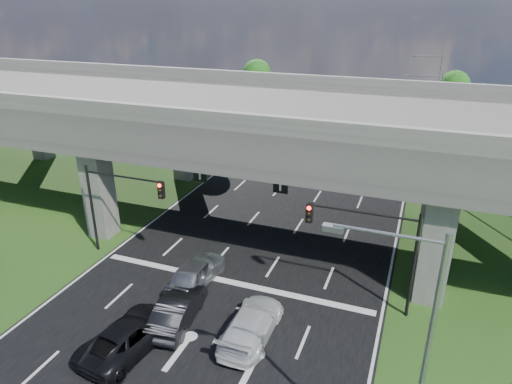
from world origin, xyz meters
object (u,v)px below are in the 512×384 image
Objects in this scene: car_dark at (178,310)px; car_white at (251,324)px; car_trailing at (129,335)px; streetlight_beyond at (434,91)px; signal_right at (372,240)px; signal_left at (117,197)px; car_silver at (196,272)px; streetlight_far at (431,122)px; streetlight_near at (412,355)px.

car_white is at bearing 176.97° from car_dark.
streetlight_beyond is at bearing -98.47° from car_trailing.
signal_right is at bearing -136.82° from car_trailing.
signal_right reaches higher than car_dark.
signal_left reaches higher than car_silver.
signal_left is 8.92m from car_dark.
streetlight_beyond is 39.55m from car_silver.
car_silver is 5.62m from car_white.
car_white is 5.89m from car_trailing.
car_white is at bearing -106.43° from streetlight_far.
car_silver is 0.94× the size of car_white.
car_silver is 5.97m from car_trailing.
streetlight_far is 16.00m from streetlight_beyond.
signal_left is 12.07m from car_white.
car_dark is at bearing -105.32° from streetlight_beyond.
streetlight_beyond reaches higher than car_dark.
car_silver is (-9.62, -1.33, -3.33)m from signal_right.
car_dark is at bearing 155.16° from streetlight_near.
streetlight_far is at bearing -106.90° from car_trailing.
streetlight_far is at bearing -90.00° from streetlight_beyond.
signal_right is 1.00× the size of signal_left.
signal_left reaches higher than car_dark.
signal_right is 12.92m from car_trailing.
car_dark is (6.74, -4.77, -3.37)m from signal_left.
streetlight_beyond is 42.63m from car_dark.
signal_right is 0.60× the size of streetlight_beyond.
signal_right is at bearing 102.88° from streetlight_near.
car_trailing is (-12.40, 2.67, -5.06)m from streetlight_near.
signal_left reaches higher than car_white.
streetlight_far and streetlight_beyond have the same top height.
car_trailing is at bearing 56.49° from car_dark.
car_dark is at bearing 102.53° from car_silver.
car_silver is at bearing -12.41° from signal_left.
car_white is at bearing -22.61° from signal_left.
streetlight_near is at bearing -77.12° from signal_right.
car_white reaches higher than car_trailing.
streetlight_far is (2.27, 20.06, 1.66)m from signal_right.
signal_right is 0.60× the size of streetlight_near.
car_silver is 1.03× the size of car_dark.
streetlight_near reaches higher than car_white.
streetlight_near is at bearing 144.85° from car_silver.
streetlight_beyond is 2.11× the size of car_dark.
streetlight_near is at bearing 175.34° from car_trailing.
car_white is at bearing -143.90° from car_trailing.
streetlight_far reaches higher than car_dark.
signal_left is at bearing 180.00° from signal_right.
signal_right is 7.48m from car_white.
car_white is (-7.23, 5.49, -5.06)m from streetlight_near.
car_trailing is at bearing -52.78° from signal_left.
car_white is at bearing 146.94° from car_silver.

